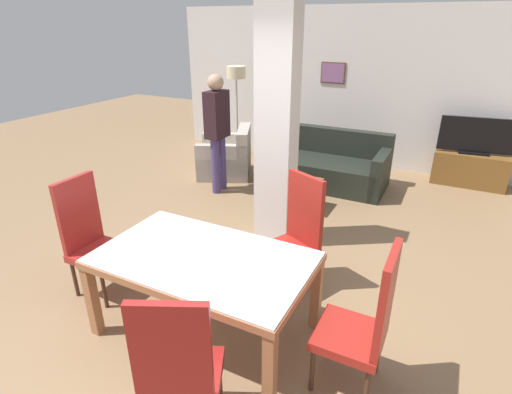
# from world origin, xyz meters

# --- Properties ---
(ground_plane) EXTENTS (18.00, 18.00, 0.00)m
(ground_plane) POSITION_xyz_m (0.00, 0.00, 0.00)
(ground_plane) COLOR #8B6B4A
(back_wall) EXTENTS (7.20, 0.09, 2.70)m
(back_wall) POSITION_xyz_m (-0.00, 4.98, 1.35)
(back_wall) COLOR silver
(back_wall) RESTS_ON ground_plane
(divider_pillar) EXTENTS (0.42, 0.29, 2.70)m
(divider_pillar) POSITION_xyz_m (-0.13, 1.68, 1.35)
(divider_pillar) COLOR silver
(divider_pillar) RESTS_ON ground_plane
(dining_table) EXTENTS (1.72, 1.02, 0.73)m
(dining_table) POSITION_xyz_m (0.00, 0.00, 0.59)
(dining_table) COLOR #A76B44
(dining_table) RESTS_ON ground_plane
(dining_chair_near_right) EXTENTS (0.61, 0.61, 1.15)m
(dining_chair_near_right) POSITION_xyz_m (0.43, -0.90, 0.59)
(dining_chair_near_right) COLOR maroon
(dining_chair_near_right) RESTS_ON ground_plane
(dining_chair_head_left) EXTENTS (0.46, 0.46, 1.15)m
(dining_chair_head_left) POSITION_xyz_m (-1.28, 0.00, 0.59)
(dining_chair_head_left) COLOR #A22622
(dining_chair_head_left) RESTS_ON ground_plane
(dining_chair_head_right) EXTENTS (0.46, 0.46, 1.15)m
(dining_chair_head_right) POSITION_xyz_m (1.30, 0.00, 0.59)
(dining_chair_head_right) COLOR #A0231C
(dining_chair_head_right) RESTS_ON ground_plane
(dining_chair_far_right) EXTENTS (0.61, 0.61, 1.15)m
(dining_chair_far_right) POSITION_xyz_m (0.43, 0.93, 0.59)
(dining_chair_far_right) COLOR maroon
(dining_chair_far_right) RESTS_ON ground_plane
(sofa) EXTENTS (1.94, 0.94, 0.84)m
(sofa) POSITION_xyz_m (-0.18, 3.74, 0.29)
(sofa) COLOR black
(sofa) RESTS_ON ground_plane
(armchair) EXTENTS (1.13, 1.13, 0.81)m
(armchair) POSITION_xyz_m (-1.80, 3.36, 0.29)
(armchair) COLOR #B6AEA3
(armchair) RESTS_ON ground_plane
(coffee_table) EXTENTS (0.70, 0.48, 0.41)m
(coffee_table) POSITION_xyz_m (-0.27, 2.64, 0.21)
(coffee_table) COLOR brown
(coffee_table) RESTS_ON ground_plane
(bottle) EXTENTS (0.07, 0.07, 0.28)m
(bottle) POSITION_xyz_m (-0.34, 2.60, 0.52)
(bottle) COLOR #194C23
(bottle) RESTS_ON coffee_table
(tv_stand) EXTENTS (1.09, 0.40, 0.53)m
(tv_stand) POSITION_xyz_m (1.92, 4.70, 0.26)
(tv_stand) COLOR brown
(tv_stand) RESTS_ON ground_plane
(tv_screen) EXTENTS (1.09, 0.25, 0.57)m
(tv_screen) POSITION_xyz_m (1.92, 4.70, 0.81)
(tv_screen) COLOR black
(tv_screen) RESTS_ON tv_stand
(floor_lamp) EXTENTS (0.35, 0.35, 1.69)m
(floor_lamp) POSITION_xyz_m (-2.19, 4.42, 1.42)
(floor_lamp) COLOR #B7B7BC
(floor_lamp) RESTS_ON ground_plane
(standing_person) EXTENTS (0.23, 0.39, 1.77)m
(standing_person) POSITION_xyz_m (-1.53, 2.67, 1.03)
(standing_person) COLOR #47396F
(standing_person) RESTS_ON ground_plane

